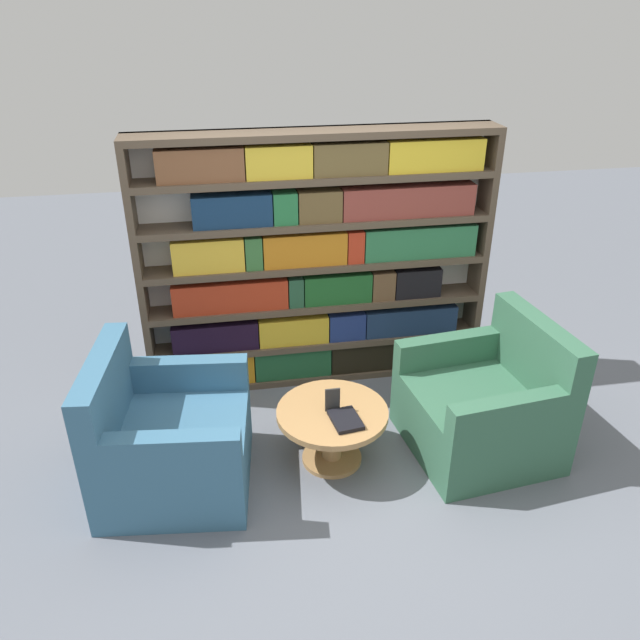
{
  "coord_description": "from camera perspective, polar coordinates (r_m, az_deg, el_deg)",
  "views": [
    {
      "loc": [
        -0.73,
        -2.98,
        2.78
      ],
      "look_at": [
        -0.08,
        0.67,
        0.82
      ],
      "focal_mm": 35.0,
      "sensor_mm": 36.0,
      "label": 1
    }
  ],
  "objects": [
    {
      "name": "ground_plane",
      "position": [
        4.14,
        2.82,
        -14.37
      ],
      "size": [
        14.0,
        14.0,
        0.0
      ],
      "primitive_type": "plane",
      "color": "slate"
    },
    {
      "name": "bookshelf",
      "position": [
        4.71,
        -0.07,
        5.12
      ],
      "size": [
        2.62,
        0.3,
        1.95
      ],
      "color": "silver",
      "rests_on": "ground_plane"
    },
    {
      "name": "armchair_left",
      "position": [
        4.04,
        -13.7,
        -10.75
      ],
      "size": [
        0.99,
        1.01,
        0.92
      ],
      "rotation": [
        0.0,
        0.0,
        1.46
      ],
      "color": "#386684",
      "rests_on": "ground_plane"
    },
    {
      "name": "armchair_right",
      "position": [
        4.36,
        14.83,
        -7.72
      ],
      "size": [
        0.98,
        1.01,
        0.92
      ],
      "rotation": [
        0.0,
        0.0,
        -1.46
      ],
      "color": "#336047",
      "rests_on": "ground_plane"
    },
    {
      "name": "coffee_table",
      "position": [
        4.1,
        1.12,
        -9.54
      ],
      "size": [
        0.72,
        0.72,
        0.4
      ],
      "color": "#AD7F4C",
      "rests_on": "ground_plane"
    },
    {
      "name": "table_sign",
      "position": [
        4.0,
        1.15,
        -7.44
      ],
      "size": [
        0.1,
        0.06,
        0.16
      ],
      "color": "black",
      "rests_on": "coffee_table"
    },
    {
      "name": "stray_book",
      "position": [
        3.94,
        2.36,
        -9.1
      ],
      "size": [
        0.2,
        0.26,
        0.03
      ],
      "color": "black",
      "rests_on": "coffee_table"
    }
  ]
}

